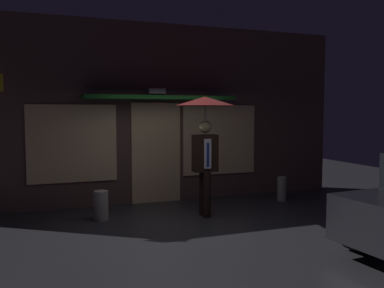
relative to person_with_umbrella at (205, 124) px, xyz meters
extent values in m
plane|color=#2D2D33|center=(-0.53, -0.63, -1.76)|extent=(18.00, 18.00, 0.00)
cube|color=brown|center=(-0.53, 1.72, 0.20)|extent=(8.93, 0.30, 3.93)
cube|color=#F9D199|center=(-0.53, 1.55, -0.66)|extent=(1.10, 0.04, 2.20)
cube|color=#F9D199|center=(-2.30, 1.55, -0.41)|extent=(1.80, 0.04, 1.60)
cube|color=#F9D199|center=(1.00, 1.55, -0.41)|extent=(1.80, 0.04, 1.60)
cube|color=white|center=(-0.53, 1.47, 0.69)|extent=(0.36, 0.16, 0.12)
cube|color=#144C19|center=(-0.53, 1.22, 0.54)|extent=(3.20, 0.70, 0.08)
cylinder|color=black|center=(0.00, -0.10, -1.33)|extent=(0.15, 0.15, 0.87)
cylinder|color=black|center=(0.00, 0.10, -1.33)|extent=(0.15, 0.15, 0.87)
cube|color=black|center=(0.00, 0.00, -0.55)|extent=(0.46, 0.24, 0.70)
cube|color=silver|center=(0.00, -0.13, -0.55)|extent=(0.14, 0.02, 0.56)
cube|color=navy|center=(0.00, -0.13, -0.57)|extent=(0.05, 0.02, 0.45)
sphere|color=tan|center=(0.00, 0.00, -0.05)|extent=(0.24, 0.24, 0.24)
cylinder|color=slate|center=(0.00, 0.00, 0.01)|extent=(0.02, 0.02, 1.03)
cone|color=#4C0C0C|center=(0.00, 0.00, 0.44)|extent=(1.14, 1.14, 0.17)
cylinder|color=black|center=(1.32, -2.63, -1.44)|extent=(0.66, 0.27, 0.64)
cylinder|color=#B2A899|center=(-1.91, 0.42, -1.49)|extent=(0.27, 0.27, 0.55)
cylinder|color=#9E998E|center=(2.16, 0.70, -1.49)|extent=(0.20, 0.20, 0.55)
camera|label=1|loc=(-3.00, -7.31, 0.24)|focal=39.11mm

